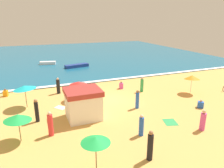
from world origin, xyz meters
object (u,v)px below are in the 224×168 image
beachgoer_0 (203,121)px  beachgoer_4 (121,85)px  beachgoer_3 (141,126)px  beach_umbrella_4 (18,117)px  beach_umbrella_6 (96,140)px  beachgoer_10 (201,104)px  beachgoer_11 (37,111)px  beach_umbrella_3 (25,87)px  beachgoer_5 (50,124)px  beachgoer_7 (137,100)px  lifeguard_cabana (83,103)px  beachgoer_2 (58,86)px  beachgoer_1 (6,93)px  beach_umbrella_5 (78,83)px  small_boat_0 (48,63)px  beachgoer_8 (142,85)px  beachgoer_12 (150,146)px  small_boat_1 (77,66)px  beach_umbrella_0 (192,77)px

beachgoer_0 → beachgoer_4: (-1.66, 10.69, -0.36)m
beachgoer_0 → beachgoer_3: size_ratio=1.00×
beach_umbrella_4 → beach_umbrella_6: (3.81, -4.49, 0.14)m
beachgoer_10 → beachgoer_11: (-13.89, 2.59, 0.61)m
beach_umbrella_3 → beachgoer_5: beach_umbrella_3 is taller
beachgoer_7 → beachgoer_10: 5.80m
beachgoer_5 → lifeguard_cabana: bearing=33.0°
beachgoer_2 → beachgoer_3: beachgoer_2 is taller
beachgoer_1 → beachgoer_7: size_ratio=0.48×
lifeguard_cabana → beach_umbrella_3: 5.89m
beachgoer_5 → beachgoer_10: (13.11, -0.13, -0.52)m
beachgoer_4 → beach_umbrella_5: bearing=-162.2°
beachgoer_11 → small_boat_0: (2.59, 21.61, -0.58)m
beach_umbrella_5 → beachgoer_8: (7.02, -0.10, -0.96)m
beachgoer_12 → small_boat_0: beachgoer_12 is taller
beach_umbrella_6 → beachgoer_5: 4.93m
small_boat_0 → small_boat_1: size_ratio=0.70×
beachgoer_3 → beachgoer_4: size_ratio=1.80×
beach_umbrella_0 → beachgoer_4: bearing=147.1°
beach_umbrella_3 → beachgoer_2: (3.19, 2.69, -1.09)m
beach_umbrella_3 → beach_umbrella_5: size_ratio=1.28×
beachgoer_3 → beachgoer_7: beachgoer_7 is taller
beach_umbrella_5 → beachgoer_0: size_ratio=1.38×
beach_umbrella_3 → small_boat_0: size_ratio=0.98×
beachgoer_4 → small_boat_0: bearing=112.1°
beachgoer_3 → beachgoer_12: beachgoer_12 is taller
beach_umbrella_0 → beach_umbrella_3: 16.74m
beach_umbrella_5 → small_boat_0: size_ratio=0.76×
beachgoer_1 → beach_umbrella_3: bearing=-61.9°
lifeguard_cabana → beachgoer_10: (10.37, -1.91, -0.94)m
beach_umbrella_3 → beachgoer_7: beach_umbrella_3 is taller
beachgoer_12 → small_boat_0: size_ratio=0.65×
beachgoer_7 → beachgoer_12: size_ratio=0.93×
beach_umbrella_4 → beach_umbrella_6: size_ratio=1.03×
beach_umbrella_6 → small_boat_0: bearing=90.1°
beachgoer_7 → lifeguard_cabana: bearing=-178.9°
beachgoer_8 → small_boat_0: bearing=114.7°
beachgoer_4 → beachgoer_12: (-3.61, -12.15, 0.51)m
beach_umbrella_5 → beachgoer_10: size_ratio=2.78×
beachgoer_8 → lifeguard_cabana: bearing=-152.9°
small_boat_1 → beach_umbrella_6: bearing=-99.8°
beachgoer_3 → beachgoer_5: bearing=158.6°
beachgoer_12 → beach_umbrella_6: bearing=175.1°
beachgoer_8 → beachgoer_10: bearing=-63.8°
beach_umbrella_0 → beach_umbrella_4: size_ratio=0.99×
beachgoer_2 → beach_umbrella_4: bearing=-113.0°
lifeguard_cabana → beach_umbrella_5: 4.01m
beachgoer_1 → small_boat_0: 15.48m
beachgoer_11 → beachgoer_2: bearing=68.1°
beach_umbrella_4 → small_boat_0: size_ratio=0.80×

